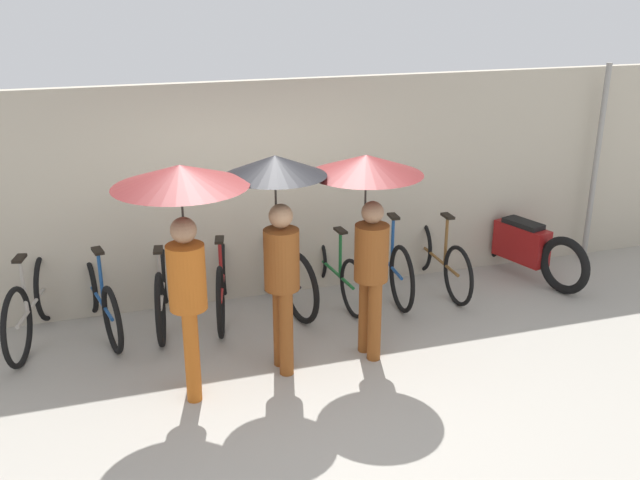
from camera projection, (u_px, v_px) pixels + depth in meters
name	position (u px, v px, depth m)	size (l,w,h in m)	color
ground_plane	(296.00, 390.00, 6.35)	(30.00, 30.00, 0.00)	#9E998E
back_wall	(241.00, 193.00, 7.85)	(13.59, 0.12, 2.45)	#B2A893
parked_bicycle_0	(33.00, 303.00, 7.11)	(0.56, 1.74, 1.04)	black
parked_bicycle_1	(100.00, 298.00, 7.33)	(0.52, 1.69, 1.11)	black
parked_bicycle_2	(163.00, 287.00, 7.51)	(0.45, 1.76, 1.08)	black
parked_bicycle_3	(222.00, 280.00, 7.70)	(0.55, 1.77, 1.09)	black
parked_bicycle_4	(279.00, 272.00, 7.88)	(0.53, 1.70, 1.06)	black
parked_bicycle_5	(333.00, 268.00, 8.11)	(0.44, 1.74, 0.98)	black
parked_bicycle_6	(386.00, 260.00, 8.25)	(0.44, 1.80, 1.00)	black
parked_bicycle_7	(438.00, 257.00, 8.41)	(0.44, 1.75, 1.04)	black
pedestrian_leading	(182.00, 212.00, 5.81)	(1.12, 1.12, 2.04)	#B25619
pedestrian_center	(278.00, 210.00, 6.24)	(0.91, 0.91, 2.02)	brown
pedestrian_trailing	(368.00, 198.00, 6.50)	(1.05, 1.05, 1.96)	brown
motorcycle	(521.00, 245.00, 8.70)	(0.79, 1.92, 0.91)	black
awning_pole	(596.00, 165.00, 8.91)	(0.07, 0.07, 2.51)	gray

